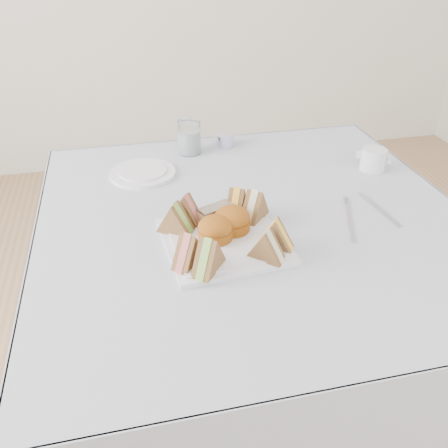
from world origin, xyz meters
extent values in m
plane|color=#9E7751|center=(0.00, 0.00, 0.00)|extent=(4.00, 4.00, 0.00)
cube|color=brown|center=(0.00, 0.00, 0.37)|extent=(0.90, 0.90, 0.74)
cube|color=#AAB0C6|center=(0.00, 0.00, 0.74)|extent=(1.02, 1.02, 0.01)
cube|color=white|center=(-0.10, -0.10, 0.75)|extent=(0.27, 0.27, 0.01)
cylinder|color=#9B6217|center=(-0.12, -0.09, 0.78)|extent=(0.09, 0.09, 0.05)
cylinder|color=#9B6217|center=(-0.07, -0.07, 0.79)|extent=(0.10, 0.10, 0.05)
cube|color=#D9C17B|center=(-0.10, -0.02, 0.78)|extent=(0.09, 0.06, 0.04)
cylinder|color=white|center=(-0.24, 0.28, 0.75)|extent=(0.23, 0.23, 0.01)
cylinder|color=white|center=(-0.09, 0.40, 0.80)|extent=(0.09, 0.09, 0.10)
cylinder|color=silver|center=(0.03, 0.43, 0.76)|extent=(0.08, 0.08, 0.04)
cube|color=silver|center=(0.31, -0.04, 0.75)|extent=(0.03, 0.17, 0.00)
cube|color=silver|center=(0.21, -0.08, 0.75)|extent=(0.07, 0.17, 0.00)
cylinder|color=white|center=(0.40, 0.17, 0.78)|extent=(0.09, 0.09, 0.06)
camera|label=1|loc=(-0.29, -0.93, 1.34)|focal=38.00mm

